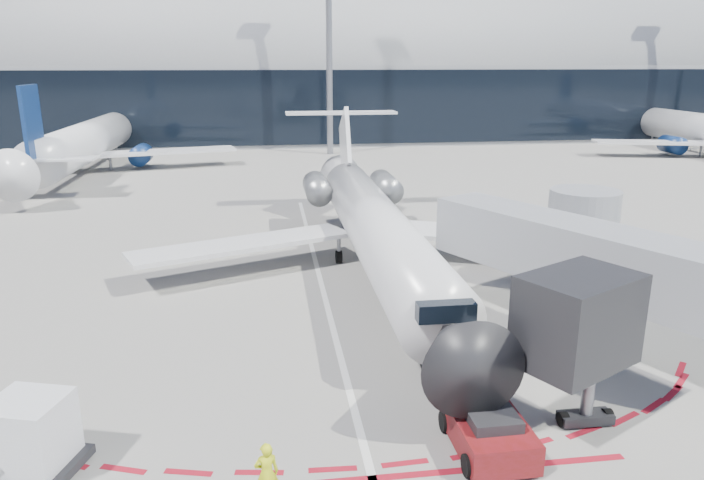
{
  "coord_description": "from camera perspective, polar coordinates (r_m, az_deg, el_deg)",
  "views": [
    {
      "loc": [
        -2.42,
        -25.32,
        10.49
      ],
      "look_at": [
        1.27,
        1.73,
        2.69
      ],
      "focal_mm": 32.0,
      "sensor_mm": 36.0,
      "label": 1
    }
  ],
  "objects": [
    {
      "name": "ground",
      "position": [
        27.51,
        -2.15,
        -6.48
      ],
      "size": [
        260.0,
        260.0,
        0.0
      ],
      "primitive_type": "plane",
      "color": "slate",
      "rests_on": "ground"
    },
    {
      "name": "apron_centerline",
      "position": [
        29.36,
        -2.54,
        -4.99
      ],
      "size": [
        0.25,
        40.0,
        0.01
      ],
      "primitive_type": "cube",
      "color": "silver",
      "rests_on": "ground"
    },
    {
      "name": "apron_stop_bar",
      "position": [
        17.51,
        1.86,
        -20.84
      ],
      "size": [
        14.0,
        0.25,
        0.01
      ],
      "primitive_type": "cube",
      "color": "maroon",
      "rests_on": "ground"
    },
    {
      "name": "terminal_building",
      "position": [
        90.34,
        -6.45,
        14.59
      ],
      "size": [
        150.0,
        24.15,
        24.0
      ],
      "color": "gray",
      "rests_on": "ground"
    },
    {
      "name": "jet_bridge",
      "position": [
        26.51,
        20.05,
        -1.45
      ],
      "size": [
        10.03,
        15.2,
        4.9
      ],
      "color": "gray",
      "rests_on": "ground"
    },
    {
      "name": "light_mast_centre",
      "position": [
        73.72,
        -2.09,
        17.49
      ],
      "size": [
        0.7,
        0.7,
        25.0
      ],
      "primitive_type": "cylinder",
      "color": "gray",
      "rests_on": "ground"
    },
    {
      "name": "regional_jet",
      "position": [
        32.06,
        1.93,
        1.61
      ],
      "size": [
        24.79,
        30.56,
        7.65
      ],
      "color": "silver",
      "rests_on": "ground"
    },
    {
      "name": "pushback_tug",
      "position": [
        18.64,
        12.31,
        -16.66
      ],
      "size": [
        2.12,
        4.88,
        1.27
      ],
      "rotation": [
        0.0,
        0.0,
        0.02
      ],
      "color": "#590F0C",
      "rests_on": "ground"
    },
    {
      "name": "ramp_worker",
      "position": [
        16.4,
        -7.76,
        -20.29
      ],
      "size": [
        0.66,
        0.49,
        1.67
      ],
      "primitive_type": "imported",
      "rotation": [
        0.0,
        0.0,
        3.3
      ],
      "color": "#CBD616",
      "rests_on": "ground"
    },
    {
      "name": "uld_container",
      "position": [
        19.06,
        -27.14,
        -15.64
      ],
      "size": [
        2.74,
        2.51,
        2.14
      ],
      "rotation": [
        0.0,
        0.0,
        -0.29
      ],
      "color": "black",
      "rests_on": "ground"
    },
    {
      "name": "safety_cone_right",
      "position": [
        19.81,
        11.19,
        -15.45
      ],
      "size": [
        0.38,
        0.38,
        0.53
      ],
      "primitive_type": "cone",
      "color": "orange",
      "rests_on": "ground"
    },
    {
      "name": "bg_airliner_1",
      "position": [
        68.41,
        -23.16,
        10.5
      ],
      "size": [
        33.97,
        35.97,
        10.99
      ],
      "primitive_type": null,
      "color": "silver",
      "rests_on": "ground"
    }
  ]
}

